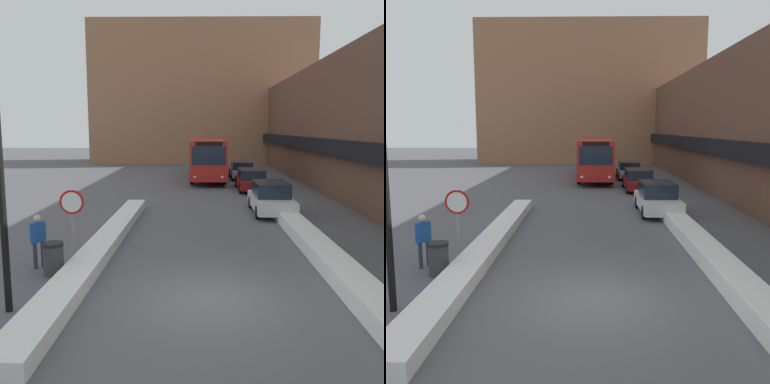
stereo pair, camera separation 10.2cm
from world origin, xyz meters
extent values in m
plane|color=#515156|center=(0.00, 0.00, 0.00)|extent=(160.00, 160.00, 0.00)
cube|color=brown|center=(10.00, 24.00, 4.26)|extent=(5.00, 60.00, 8.52)
cube|color=black|center=(7.25, 24.00, 3.05)|extent=(0.50, 60.00, 0.90)
cube|color=#996B4C|center=(0.00, 43.44, 8.14)|extent=(26.00, 8.00, 16.28)
cube|color=silver|center=(-3.60, 4.40, 0.20)|extent=(0.90, 15.82, 0.39)
cube|color=silver|center=(3.60, 5.39, 0.24)|extent=(0.90, 17.52, 0.48)
cube|color=red|center=(0.35, 25.02, 1.85)|extent=(2.63, 11.34, 2.81)
cube|color=red|center=(0.35, 25.02, 0.69)|extent=(2.65, 11.36, 0.49)
cube|color=#192333|center=(0.35, 25.02, 2.24)|extent=(2.66, 10.43, 0.77)
cube|color=#192333|center=(0.35, 19.34, 2.27)|extent=(2.32, 0.03, 1.26)
cube|color=black|center=(0.35, 19.34, 3.07)|extent=(1.84, 0.03, 0.28)
sphere|color=#F2EAC6|center=(-0.60, 19.33, 0.79)|extent=(0.20, 0.20, 0.20)
sphere|color=#F2EAC6|center=(1.29, 19.33, 0.79)|extent=(0.20, 0.20, 0.20)
cylinder|color=black|center=(-0.85, 21.51, 0.52)|extent=(0.28, 1.04, 1.04)
cylinder|color=black|center=(1.54, 21.51, 0.52)|extent=(0.28, 1.04, 1.04)
cylinder|color=black|center=(-0.85, 28.54, 0.52)|extent=(0.28, 1.04, 1.04)
cylinder|color=black|center=(1.54, 28.54, 0.52)|extent=(0.28, 1.04, 1.04)
cube|color=silver|center=(3.20, 10.80, 0.54)|extent=(1.79, 4.39, 0.60)
cube|color=#192333|center=(3.20, 10.91, 1.19)|extent=(1.58, 2.41, 0.69)
cylinder|color=black|center=(4.01, 9.44, 0.30)|extent=(0.20, 0.61, 0.61)
cylinder|color=black|center=(2.39, 9.44, 0.30)|extent=(0.20, 0.61, 0.61)
cylinder|color=black|center=(4.01, 12.16, 0.30)|extent=(0.20, 0.61, 0.61)
cylinder|color=black|center=(2.39, 12.16, 0.30)|extent=(0.20, 0.61, 0.61)
cube|color=maroon|center=(3.20, 18.70, 0.52)|extent=(1.85, 4.85, 0.51)
cube|color=#192333|center=(3.20, 18.82, 1.09)|extent=(1.63, 2.67, 0.63)
cylinder|color=black|center=(4.04, 17.19, 0.33)|extent=(0.20, 0.67, 0.67)
cylinder|color=black|center=(2.36, 17.19, 0.33)|extent=(0.20, 0.67, 0.67)
cylinder|color=black|center=(4.04, 20.20, 0.33)|extent=(0.20, 0.67, 0.67)
cylinder|color=black|center=(2.36, 20.20, 0.33)|extent=(0.20, 0.67, 0.67)
cube|color=#B7B7BC|center=(3.20, 25.38, 0.51)|extent=(1.83, 4.53, 0.50)
cube|color=#192333|center=(3.20, 25.50, 1.07)|extent=(1.61, 2.49, 0.62)
cylinder|color=black|center=(4.04, 23.98, 0.33)|extent=(0.20, 0.66, 0.66)
cylinder|color=black|center=(2.36, 23.98, 0.33)|extent=(0.20, 0.66, 0.66)
cylinder|color=black|center=(4.04, 26.79, 0.33)|extent=(0.20, 0.66, 0.66)
cylinder|color=black|center=(2.36, 26.79, 0.33)|extent=(0.20, 0.66, 0.66)
cylinder|color=gray|center=(-4.27, 3.13, 1.12)|extent=(0.07, 0.07, 2.25)
cylinder|color=red|center=(-4.27, 3.11, 1.87)|extent=(0.76, 0.03, 0.76)
cylinder|color=white|center=(-4.27, 3.09, 1.87)|extent=(0.62, 0.01, 0.62)
cylinder|color=#333851|center=(-5.18, 2.29, 0.40)|extent=(0.12, 0.12, 0.79)
cylinder|color=#333851|center=(-5.03, 2.53, 0.40)|extent=(0.12, 0.12, 0.79)
cube|color=#1E51A3|center=(-5.10, 2.41, 1.09)|extent=(0.39, 0.47, 0.60)
sphere|color=beige|center=(-5.10, 2.41, 1.50)|extent=(0.22, 0.22, 0.22)
cylinder|color=#1E51A3|center=(-5.21, 2.23, 1.06)|extent=(0.09, 0.09, 0.56)
cylinder|color=#1E51A3|center=(-4.99, 2.60, 1.06)|extent=(0.09, 0.09, 0.56)
cylinder|color=#38383D|center=(-4.44, 1.74, 0.42)|extent=(0.56, 0.56, 0.85)
cylinder|color=black|center=(-4.44, 1.74, 0.90)|extent=(0.59, 0.59, 0.10)
camera|label=1|loc=(-0.33, -9.86, 4.14)|focal=40.00mm
camera|label=2|loc=(-0.23, -9.86, 4.14)|focal=40.00mm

